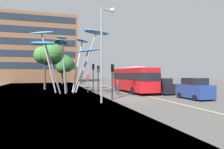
{
  "coord_description": "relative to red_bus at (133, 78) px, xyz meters",
  "views": [
    {
      "loc": [
        -8.18,
        -19.78,
        2.67
      ],
      "look_at": [
        -0.44,
        5.84,
        2.5
      ],
      "focal_mm": 32.62,
      "sensor_mm": 36.0,
      "label": 1
    }
  ],
  "objects": [
    {
      "name": "traffic_light_island_mid",
      "position": [
        -5.39,
        1.45,
        0.9
      ],
      "size": [
        0.28,
        0.42,
        3.95
      ],
      "color": "black",
      "rests_on": "ground"
    },
    {
      "name": "tree_pavement_far",
      "position": [
        -7.87,
        24.56,
        3.0
      ],
      "size": [
        4.71,
        4.78,
        7.23
      ],
      "color": "brown",
      "rests_on": "ground"
    },
    {
      "name": "red_bus",
      "position": [
        0.0,
        0.0,
        0.0
      ],
      "size": [
        2.94,
        10.23,
        3.57
      ],
      "color": "red",
      "rests_on": "ground"
    },
    {
      "name": "leaf_sculpture",
      "position": [
        -8.74,
        1.75,
        4.68
      ],
      "size": [
        11.14,
        9.57,
        8.97
      ],
      "color": "#9EA0A5",
      "rests_on": "ground"
    },
    {
      "name": "backdrop_building",
      "position": [
        -14.86,
        41.08,
        7.92
      ],
      "size": [
        23.03,
        14.61,
        19.74
      ],
      "color": "brown",
      "rests_on": "ground"
    },
    {
      "name": "tree_pavement_near",
      "position": [
        -11.36,
        8.88,
        3.78
      ],
      "size": [
        4.81,
        4.89,
        7.73
      ],
      "color": "brown",
      "rests_on": "ground"
    },
    {
      "name": "car_parked_mid",
      "position": [
        2.68,
        -3.05,
        -0.98
      ],
      "size": [
        2.01,
        4.32,
        2.04
      ],
      "color": "black",
      "rests_on": "ground"
    },
    {
      "name": "traffic_light_kerb_near",
      "position": [
        -4.97,
        -6.29,
        0.66
      ],
      "size": [
        0.28,
        0.42,
        3.6
      ],
      "color": "black",
      "rests_on": "ground"
    },
    {
      "name": "pedestrian",
      "position": [
        -3.13,
        -2.52,
        -1.07
      ],
      "size": [
        0.34,
        0.34,
        1.75
      ],
      "color": "#2D3342",
      "rests_on": "ground"
    },
    {
      "name": "street_lamp",
      "position": [
        -6.4,
        -8.43,
        3.42
      ],
      "size": [
        1.35,
        0.44,
        8.63
      ],
      "color": "gray",
      "rests_on": "ground"
    },
    {
      "name": "car_side_street",
      "position": [
        3.24,
        10.32,
        -0.93
      ],
      "size": [
        2.01,
        4.21,
        2.16
      ],
      "color": "black",
      "rests_on": "ground"
    },
    {
      "name": "ground",
      "position": [
        -3.5,
        -6.41,
        -2.0
      ],
      "size": [
        120.0,
        240.0,
        0.1
      ],
      "color": "#54514F"
    },
    {
      "name": "no_entry_sign",
      "position": [
        -6.01,
        2.1,
        -0.29
      ],
      "size": [
        0.6,
        0.12,
        2.49
      ],
      "color": "gray",
      "rests_on": "ground"
    },
    {
      "name": "traffic_light_kerb_far",
      "position": [
        -5.32,
        -1.37,
        0.67
      ],
      "size": [
        0.28,
        0.42,
        3.62
      ],
      "color": "black",
      "rests_on": "ground"
    },
    {
      "name": "car_parked_near",
      "position": [
        3.12,
        -8.68,
        -0.92
      ],
      "size": [
        2.06,
        3.89,
        2.18
      ],
      "color": "navy",
      "rests_on": "ground"
    },
    {
      "name": "car_parked_far",
      "position": [
        3.11,
        2.94,
        -0.96
      ],
      "size": [
        2.05,
        3.86,
        2.13
      ],
      "color": "black",
      "rests_on": "ground"
    }
  ]
}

